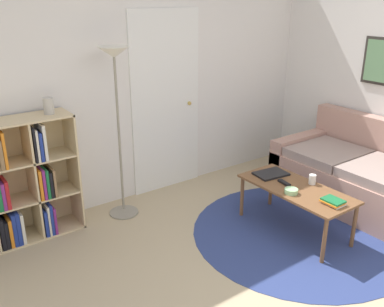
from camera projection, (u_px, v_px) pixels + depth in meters
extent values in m
cube|color=silver|center=(137.00, 78.00, 4.42)|extent=(7.45, 0.05, 2.60)
cube|color=white|center=(166.00, 103.00, 4.68)|extent=(0.86, 0.02, 1.98)
sphere|color=tan|center=(189.00, 103.00, 4.84)|extent=(0.04, 0.04, 0.04)
cube|color=silver|center=(376.00, 73.00, 4.68)|extent=(0.05, 5.53, 2.60)
cylinder|color=navy|center=(300.00, 232.00, 4.04)|extent=(2.01, 2.01, 0.01)
cube|color=beige|center=(73.00, 169.00, 4.06)|extent=(0.02, 0.34, 1.13)
cube|color=beige|center=(0.00, 123.00, 3.55)|extent=(1.17, 0.34, 0.02)
cube|color=beige|center=(19.00, 238.00, 3.94)|extent=(1.17, 0.34, 0.02)
cube|color=beige|center=(5.00, 177.00, 3.86)|extent=(1.17, 0.02, 1.13)
cube|color=beige|center=(32.00, 178.00, 3.85)|extent=(0.02, 0.32, 1.09)
cube|color=beige|center=(13.00, 202.00, 3.81)|extent=(1.13, 0.32, 0.02)
cube|color=beige|center=(7.00, 164.00, 3.68)|extent=(1.13, 0.32, 0.02)
cube|color=black|center=(1.00, 232.00, 3.75)|extent=(0.03, 0.19, 0.29)
cube|color=black|center=(4.00, 231.00, 3.80)|extent=(0.03, 0.26, 0.25)
cube|color=orange|center=(9.00, 230.00, 3.79)|extent=(0.03, 0.20, 0.27)
cube|color=navy|center=(11.00, 226.00, 3.82)|extent=(0.03, 0.26, 0.31)
cube|color=navy|center=(17.00, 226.00, 3.82)|extent=(0.03, 0.19, 0.31)
cube|color=silver|center=(20.00, 225.00, 3.86)|extent=(0.03, 0.24, 0.29)
cube|color=navy|center=(43.00, 220.00, 3.98)|extent=(0.03, 0.25, 0.25)
cube|color=silver|center=(47.00, 218.00, 3.97)|extent=(0.02, 0.19, 0.29)
cube|color=navy|center=(48.00, 216.00, 4.00)|extent=(0.03, 0.24, 0.30)
cube|color=#7F287A|center=(52.00, 217.00, 4.02)|extent=(0.02, 0.23, 0.26)
cube|color=#7F287A|center=(1.00, 194.00, 3.66)|extent=(0.03, 0.20, 0.25)
cube|color=#B21E23|center=(5.00, 193.00, 3.67)|extent=(0.03, 0.20, 0.26)
cube|color=orange|center=(37.00, 182.00, 3.84)|extent=(0.03, 0.25, 0.28)
cube|color=#7F287A|center=(41.00, 182.00, 3.86)|extent=(0.03, 0.24, 0.28)
cube|color=#196B38|center=(44.00, 180.00, 3.89)|extent=(0.03, 0.27, 0.27)
cube|color=black|center=(48.00, 182.00, 3.89)|extent=(0.03, 0.23, 0.24)
cube|color=olive|center=(51.00, 179.00, 3.92)|extent=(0.02, 0.27, 0.26)
cube|color=orange|center=(2.00, 148.00, 3.56)|extent=(0.02, 0.23, 0.32)
cube|color=black|center=(32.00, 143.00, 3.70)|extent=(0.02, 0.22, 0.31)
cube|color=silver|center=(34.00, 144.00, 3.72)|extent=(0.02, 0.23, 0.29)
cube|color=navy|center=(38.00, 145.00, 3.73)|extent=(0.03, 0.21, 0.26)
cube|color=silver|center=(41.00, 140.00, 3.76)|extent=(0.03, 0.27, 0.32)
cylinder|color=gray|center=(124.00, 212.00, 4.40)|extent=(0.29, 0.29, 0.01)
cylinder|color=gray|center=(119.00, 136.00, 4.11)|extent=(0.02, 0.02, 1.58)
cone|color=white|center=(114.00, 52.00, 3.83)|extent=(0.29, 0.29, 0.10)
cube|color=tan|center=(356.00, 184.00, 4.56)|extent=(0.95, 1.68, 0.43)
cube|color=tan|center=(380.00, 157.00, 4.70)|extent=(0.16, 1.68, 0.86)
cube|color=tan|center=(302.00, 157.00, 5.12)|extent=(0.95, 0.16, 0.57)
cube|color=#A18A81|center=(328.00, 153.00, 4.68)|extent=(0.75, 0.66, 0.10)
cube|color=brown|center=(296.00, 188.00, 3.94)|extent=(0.49, 1.09, 0.02)
cylinder|color=brown|center=(324.00, 241.00, 3.52)|extent=(0.04, 0.04, 0.43)
cylinder|color=brown|center=(242.00, 196.00, 4.29)|extent=(0.04, 0.04, 0.43)
cylinder|color=brown|center=(354.00, 226.00, 3.75)|extent=(0.04, 0.04, 0.43)
cylinder|color=brown|center=(271.00, 186.00, 4.51)|extent=(0.04, 0.04, 0.43)
cube|color=black|center=(271.00, 174.00, 4.20)|extent=(0.34, 0.26, 0.02)
cylinder|color=#9ED193|center=(291.00, 191.00, 3.81)|extent=(0.12, 0.12, 0.04)
cube|color=silver|center=(333.00, 203.00, 3.63)|extent=(0.13, 0.17, 0.01)
cube|color=orange|center=(332.00, 202.00, 3.61)|extent=(0.13, 0.17, 0.01)
cube|color=#196B38|center=(333.00, 200.00, 3.61)|extent=(0.13, 0.17, 0.02)
cylinder|color=white|center=(312.00, 179.00, 3.99)|extent=(0.07, 0.07, 0.09)
cube|color=black|center=(284.00, 183.00, 4.01)|extent=(0.07, 0.15, 0.02)
cylinder|color=#B7B2A8|center=(49.00, 106.00, 3.74)|extent=(0.09, 0.09, 0.15)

